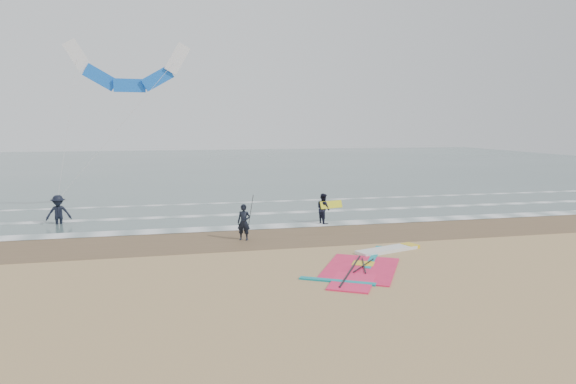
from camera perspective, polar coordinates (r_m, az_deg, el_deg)
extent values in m
plane|color=tan|center=(18.52, 4.14, -8.75)|extent=(120.00, 120.00, 0.00)
cube|color=#47605E|center=(65.39, -8.36, 2.93)|extent=(120.00, 80.00, 0.02)
cube|color=brown|center=(24.14, -0.07, -4.85)|extent=(120.00, 5.00, 0.01)
cube|color=white|center=(26.24, -1.15, -3.79)|extent=(120.00, 1.20, 0.02)
cube|color=white|center=(29.90, -2.65, -2.39)|extent=(120.00, 0.70, 0.02)
cube|color=white|center=(34.28, -4.01, -1.12)|extent=(120.00, 0.50, 0.01)
cube|color=white|center=(21.58, 10.91, -6.32)|extent=(2.87, 1.52, 0.13)
cube|color=yellow|center=(22.43, 13.39, -5.84)|extent=(0.69, 0.79, 0.15)
cube|color=#FF2055|center=(18.85, 8.03, -8.44)|extent=(3.91, 4.32, 0.04)
cube|color=#FF2055|center=(17.26, 7.15, -9.92)|extent=(2.17, 2.41, 0.05)
cube|color=#0C8C99|center=(20.55, 9.50, -7.10)|extent=(2.00, 3.22, 0.06)
cube|color=#0C8C99|center=(17.32, 5.48, -9.83)|extent=(2.35, 1.50, 0.06)
cube|color=yellow|center=(19.46, 8.37, -7.91)|extent=(1.01, 0.97, 0.06)
cylinder|color=black|center=(18.48, 6.97, -8.63)|extent=(2.07, 3.52, 0.07)
cylinder|color=black|center=(19.11, 8.42, -8.05)|extent=(1.38, 1.52, 0.04)
cylinder|color=black|center=(19.11, 8.42, -8.05)|extent=(0.66, 1.93, 0.04)
imported|color=black|center=(23.13, -4.93, -3.37)|extent=(0.70, 0.60, 1.64)
imported|color=black|center=(26.89, 3.95, -1.85)|extent=(0.81, 0.92, 1.61)
imported|color=black|center=(29.06, -24.18, -1.50)|extent=(1.33, 0.91, 1.91)
cylinder|color=black|center=(23.11, -4.20, -2.41)|extent=(0.17, 0.86, 1.82)
cube|color=yellow|center=(26.88, 4.83, -1.40)|extent=(1.30, 0.51, 0.39)
cube|color=white|center=(31.37, -22.36, 13.81)|extent=(1.52, 0.30, 1.88)
cube|color=blue|center=(31.10, -20.15, 11.87)|extent=(1.88, 0.35, 1.52)
cube|color=blue|center=(30.92, -17.20, 11.24)|extent=(1.74, 0.33, 0.75)
cube|color=blue|center=(30.89, -14.29, 12.12)|extent=(1.88, 0.35, 1.52)
cube|color=white|center=(31.01, -12.20, 14.28)|extent=(1.52, 0.30, 1.88)
cylinder|color=beige|center=(29.94, -23.27, 6.78)|extent=(0.94, 2.62, 7.62)
cylinder|color=beige|center=(29.59, -18.10, 7.02)|extent=(6.32, 2.62, 7.62)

